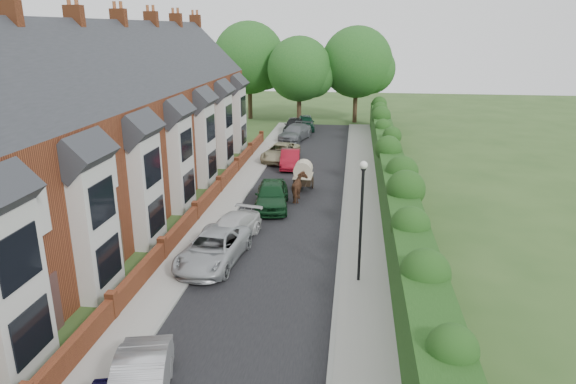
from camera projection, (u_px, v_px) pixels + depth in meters
name	position (u px, v px, depth m)	size (l,w,h in m)	color
ground	(260.00, 330.00, 17.82)	(140.00, 140.00, 0.00)	#2D4C1E
road	(287.00, 218.00, 28.27)	(6.00, 58.00, 0.02)	black
pavement_hedge_side	(362.00, 221.00, 27.75)	(2.20, 58.00, 0.12)	#9B9892
pavement_house_side	(219.00, 214.00, 28.73)	(1.70, 58.00, 0.12)	#9B9892
kerb_hedge_side	(342.00, 220.00, 27.88)	(0.18, 58.00, 0.13)	#959690
kerb_house_side	(233.00, 215.00, 28.63)	(0.18, 58.00, 0.13)	#959690
hedge	(398.00, 195.00, 27.06)	(2.10, 58.00, 2.85)	#193B12
terrace_row	(91.00, 137.00, 27.22)	(9.05, 40.50, 11.50)	brown
garden_wall_row	(196.00, 213.00, 27.78)	(0.35, 40.35, 1.10)	brown
lamppost	(362.00, 207.00, 20.17)	(0.32, 0.32, 5.16)	black
tree_far_left	(303.00, 71.00, 54.25)	(7.14, 6.80, 9.29)	#332316
tree_far_right	(360.00, 64.00, 55.21)	(7.98, 7.60, 10.31)	#332316
tree_far_back	(253.00, 60.00, 57.54)	(8.40, 8.00, 10.82)	#332316
car_silver_b	(213.00, 249.00, 22.70)	(2.30, 5.00, 1.39)	#A7AAAE
car_white	(231.00, 230.00, 25.02)	(1.78, 4.37, 1.27)	silver
car_green	(272.00, 195.00, 29.70)	(1.87, 4.65, 1.58)	#10371B
car_red	(290.00, 159.00, 38.41)	(1.39, 3.97, 1.31)	maroon
car_beige	(280.00, 152.00, 40.43)	(2.20, 4.77, 1.32)	tan
car_grey	(295.00, 132.00, 47.84)	(2.02, 4.97, 1.44)	slate
car_black	(294.00, 125.00, 51.00)	(1.81, 4.50, 1.53)	black
horse	(300.00, 188.00, 30.89)	(0.90, 1.98, 1.67)	#54311F
horse_cart	(303.00, 174.00, 32.82)	(1.23, 2.73, 1.97)	black
car_extra_far	(305.00, 123.00, 52.58)	(1.76, 4.38, 1.49)	#0E3123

